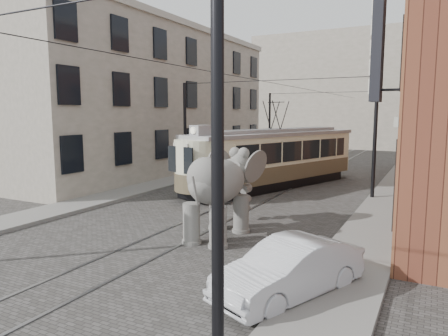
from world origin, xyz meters
The scene contains 10 objects.
ground centered at (0.00, 0.00, 0.00)m, with size 120.00×120.00×0.00m, color #4A4744.
tram_rails centered at (0.00, 0.00, 0.01)m, with size 1.54×80.00×0.02m, color slate, non-canonical shape.
sidewalk_right centered at (6.00, 0.00, 0.07)m, with size 2.00×60.00×0.15m, color slate.
sidewalk_left centered at (-6.50, 0.00, 0.07)m, with size 2.00×60.00×0.15m, color slate.
stucco_building centered at (-11.00, 10.00, 5.00)m, with size 7.00×24.00×10.00m, color gray.
distant_block centered at (0.00, 40.00, 7.00)m, with size 28.00×10.00×14.00m, color gray.
catenary centered at (-0.20, 5.00, 3.00)m, with size 11.00×30.20×6.00m, color black, non-canonical shape.
tram centered at (-0.28, 7.14, 2.44)m, with size 2.54×12.30×4.88m, color beige, non-canonical shape.
elephant centered at (1.39, -2.92, 1.49)m, with size 2.69×4.87×2.98m, color #64615C, non-canonical shape.
parked_car centered at (5.03, -6.17, 0.65)m, with size 1.39×3.96×1.31m, color #BBBBC0.
Camera 1 is at (7.86, -14.96, 4.21)m, focal length 33.12 mm.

